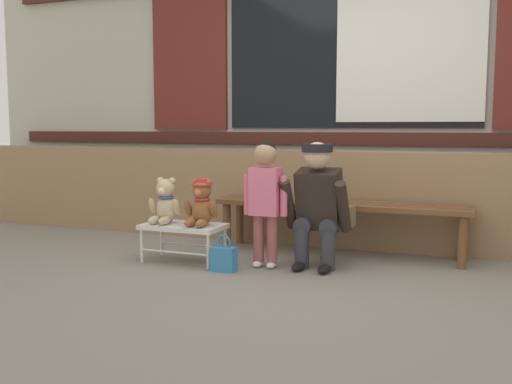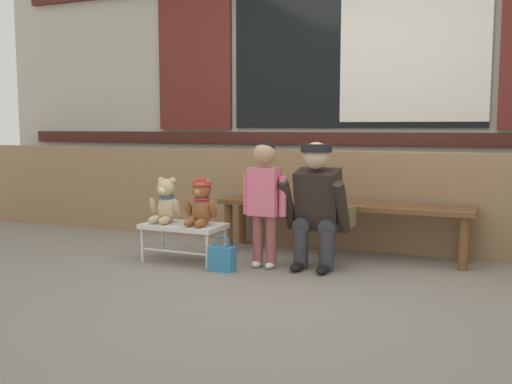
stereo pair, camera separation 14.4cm
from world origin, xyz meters
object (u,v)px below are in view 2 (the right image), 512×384
(small_display_bench, at_px, (184,228))
(adult_crouching, at_px, (319,205))
(teddy_bear_plain, at_px, (166,202))
(child_standing, at_px, (265,190))
(teddy_bear_with_hat, at_px, (201,203))
(wooden_bench_long, at_px, (341,211))
(handbag_on_ground, at_px, (222,258))

(small_display_bench, xyz_separation_m, adult_crouching, (1.04, 0.22, 0.21))
(teddy_bear_plain, relative_size, child_standing, 0.38)
(teddy_bear_with_hat, height_order, child_standing, child_standing)
(wooden_bench_long, relative_size, teddy_bear_plain, 5.78)
(wooden_bench_long, bearing_deg, handbag_on_ground, -127.15)
(wooden_bench_long, height_order, teddy_bear_plain, teddy_bear_plain)
(wooden_bench_long, xyz_separation_m, teddy_bear_plain, (-1.24, -0.71, 0.09))
(wooden_bench_long, distance_m, handbag_on_ground, 1.13)
(wooden_bench_long, relative_size, handbag_on_ground, 7.72)
(wooden_bench_long, bearing_deg, child_standing, -123.01)
(small_display_bench, bearing_deg, adult_crouching, 12.20)
(adult_crouching, distance_m, handbag_on_ground, 0.82)
(small_display_bench, bearing_deg, wooden_bench_long, 33.31)
(small_display_bench, relative_size, teddy_bear_plain, 1.76)
(wooden_bench_long, distance_m, adult_crouching, 0.50)
(adult_crouching, bearing_deg, teddy_bear_with_hat, -165.80)
(teddy_bear_with_hat, xyz_separation_m, handbag_on_ground, (0.26, -0.16, -0.38))
(handbag_on_ground, bearing_deg, small_display_bench, 159.40)
(adult_crouching, bearing_deg, small_display_bench, -167.80)
(wooden_bench_long, height_order, teddy_bear_with_hat, teddy_bear_with_hat)
(child_standing, bearing_deg, small_display_bench, -174.14)
(handbag_on_ground, bearing_deg, teddy_bear_with_hat, 148.52)
(small_display_bench, height_order, adult_crouching, adult_crouching)
(teddy_bear_with_hat, distance_m, adult_crouching, 0.91)
(small_display_bench, bearing_deg, handbag_on_ground, -20.60)
(teddy_bear_plain, xyz_separation_m, adult_crouching, (1.20, 0.22, 0.02))
(teddy_bear_plain, distance_m, adult_crouching, 1.22)
(teddy_bear_plain, bearing_deg, teddy_bear_with_hat, 0.13)
(teddy_bear_with_hat, xyz_separation_m, adult_crouching, (0.88, 0.22, 0.01))
(child_standing, bearing_deg, wooden_bench_long, 56.99)
(adult_crouching, bearing_deg, teddy_bear_plain, -169.45)
(wooden_bench_long, bearing_deg, small_display_bench, -146.69)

